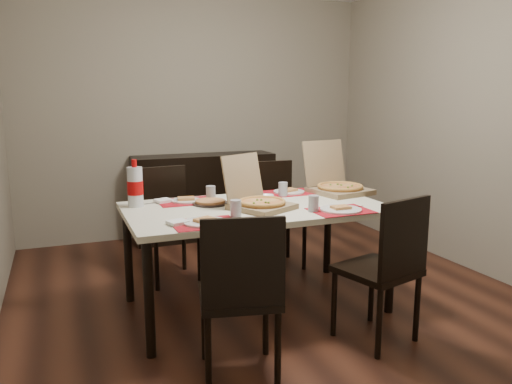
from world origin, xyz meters
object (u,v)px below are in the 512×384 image
dining_table (256,215)px  chair_near_right (387,264)px  chair_far_left (167,218)px  sideboard (205,196)px  pizza_box_center (258,200)px  soda_bottle (135,187)px  chair_far_right (275,209)px  chair_near_left (240,290)px  dip_bowl (267,197)px

dining_table → chair_near_right: chair_near_right is taller
chair_far_left → sideboard: bearing=59.7°
dining_table → sideboard: bearing=84.9°
pizza_box_center → soda_bottle: 0.86m
dining_table → chair_far_right: bearing=58.3°
chair_far_left → soda_bottle: bearing=-120.9°
chair_near_right → sideboard: bearing=97.5°
dining_table → chair_far_right: chair_far_right is taller
pizza_box_center → soda_bottle: pizza_box_center is taller
dining_table → chair_near_left: size_ratio=1.94×
chair_near_left → chair_far_right: bearing=60.8°
chair_far_right → soda_bottle: (-1.31, -0.54, 0.38)m
sideboard → chair_near_left: bearing=-102.2°
sideboard → chair_near_right: chair_near_right is taller
soda_bottle → pizza_box_center: bearing=-26.3°
sideboard → chair_far_left: 1.26m
dining_table → chair_far_left: bearing=118.7°
chair_far_right → chair_near_left: bearing=-119.2°
dining_table → pizza_box_center: 0.15m
dining_table → chair_far_right: 1.00m
dining_table → pizza_box_center: (-0.01, -0.08, 0.12)m
chair_far_left → chair_far_right: bearing=-0.2°
chair_near_left → soda_bottle: soda_bottle is taller
sideboard → dip_bowl: size_ratio=13.41×
dining_table → chair_far_left: 0.98m
chair_near_left → pizza_box_center: 0.94m
chair_near_right → dip_bowl: (-0.36, 1.01, 0.25)m
dip_bowl → chair_near_right: bearing=-70.5°
chair_far_left → dip_bowl: bearing=-44.8°
chair_near_right → soda_bottle: 1.76m
chair_far_left → pizza_box_center: size_ratio=1.79×
dining_table → soda_bottle: (-0.79, 0.30, 0.21)m
chair_far_right → soda_bottle: bearing=-157.5°
chair_far_left → dip_bowl: size_ratio=8.32×
chair_near_left → dip_bowl: (0.61, 1.08, 0.25)m
chair_far_left → chair_far_right: 0.98m
chair_near_left → dining_table: bearing=63.4°
chair_far_left → chair_near_left: bearing=-89.1°
chair_near_right → chair_far_right: bearing=90.5°
soda_bottle → chair_far_left: bearing=59.1°
chair_near_right → pizza_box_center: (-0.55, 0.72, 0.30)m
sideboard → chair_near_right: (0.36, -2.73, 0.06)m
chair_far_left → chair_far_right: size_ratio=1.00×
sideboard → chair_far_right: size_ratio=1.61×
soda_bottle → chair_near_left: bearing=-73.2°
soda_bottle → chair_near_right: bearing=-39.8°
chair_far_right → chair_far_left: bearing=179.8°
dining_table → dip_bowl: (0.17, 0.21, 0.08)m
pizza_box_center → dip_bowl: pizza_box_center is taller
chair_near_left → chair_far_left: 1.71m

